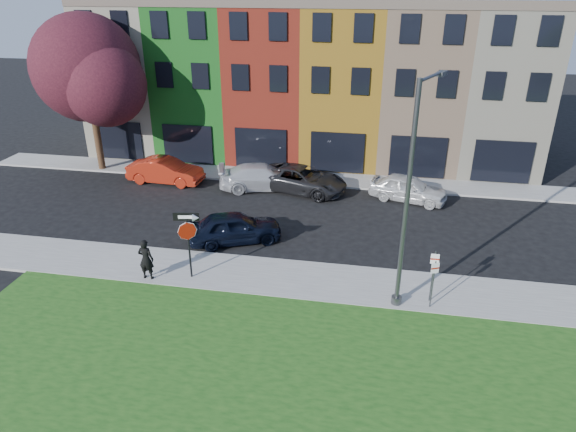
% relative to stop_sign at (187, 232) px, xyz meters
% --- Properties ---
extents(ground, '(120.00, 120.00, 0.00)m').
position_rel_stop_sign_xyz_m(ground, '(4.80, -2.31, -2.24)').
color(ground, black).
rests_on(ground, ground).
extents(sidewalk_near, '(40.00, 3.00, 0.12)m').
position_rel_stop_sign_xyz_m(sidewalk_near, '(6.80, 0.69, -2.18)').
color(sidewalk_near, gray).
rests_on(sidewalk_near, ground).
extents(sidewalk_far, '(40.00, 2.40, 0.12)m').
position_rel_stop_sign_xyz_m(sidewalk_far, '(1.80, 12.69, -2.18)').
color(sidewalk_far, gray).
rests_on(sidewalk_far, ground).
extents(rowhouse_block, '(30.00, 10.12, 10.00)m').
position_rel_stop_sign_xyz_m(rowhouse_block, '(2.30, 18.88, 2.75)').
color(rowhouse_block, beige).
rests_on(rowhouse_block, ground).
extents(stop_sign, '(1.04, 0.22, 2.98)m').
position_rel_stop_sign_xyz_m(stop_sign, '(0.00, 0.00, 0.00)').
color(stop_sign, black).
rests_on(stop_sign, sidewalk_near).
extents(man, '(0.66, 0.44, 1.80)m').
position_rel_stop_sign_xyz_m(man, '(-1.76, -0.41, -1.22)').
color(man, black).
rests_on(man, sidewalk_near).
extents(sedan_near, '(5.06, 5.77, 1.52)m').
position_rel_stop_sign_xyz_m(sedan_near, '(0.88, 3.66, -1.48)').
color(sedan_near, black).
rests_on(sedan_near, ground).
extents(parked_car_red, '(2.22, 4.88, 1.54)m').
position_rel_stop_sign_xyz_m(parked_car_red, '(-5.49, 10.51, -1.47)').
color(parked_car_red, '#9B2211').
rests_on(parked_car_red, ground).
extents(parked_car_silver, '(4.87, 6.31, 1.50)m').
position_rel_stop_sign_xyz_m(parked_car_silver, '(0.65, 10.61, -1.49)').
color(parked_car_silver, '#B8B8BD').
rests_on(parked_car_silver, ground).
extents(parked_car_dark, '(5.25, 6.74, 1.52)m').
position_rel_stop_sign_xyz_m(parked_car_dark, '(2.98, 10.63, -1.48)').
color(parked_car_dark, black).
rests_on(parked_car_dark, ground).
extents(parked_car_white, '(3.99, 5.25, 1.48)m').
position_rel_stop_sign_xyz_m(parked_car_white, '(9.22, 10.34, -1.50)').
color(parked_car_white, silver).
rests_on(parked_car_white, ground).
extents(street_lamp, '(1.27, 2.42, 8.59)m').
position_rel_stop_sign_xyz_m(street_lamp, '(8.58, -0.23, 2.21)').
color(street_lamp, '#47494C').
rests_on(street_lamp, sidewalk_near).
extents(parking_sign_a, '(0.32, 0.08, 2.19)m').
position_rel_stop_sign_xyz_m(parking_sign_a, '(9.78, 0.00, -0.75)').
color(parking_sign_a, '#47494C').
rests_on(parking_sign_a, sidewalk_near).
extents(parking_sign_b, '(0.30, 0.17, 2.01)m').
position_rel_stop_sign_xyz_m(parking_sign_b, '(9.77, -0.42, -0.86)').
color(parking_sign_b, '#47494C').
rests_on(parking_sign_b, sidewalk_near).
extents(tree_purple, '(7.85, 6.87, 9.75)m').
position_rel_stop_sign_xyz_m(tree_purple, '(-10.47, 12.00, 4.19)').
color(tree_purple, black).
rests_on(tree_purple, sidewalk_far).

